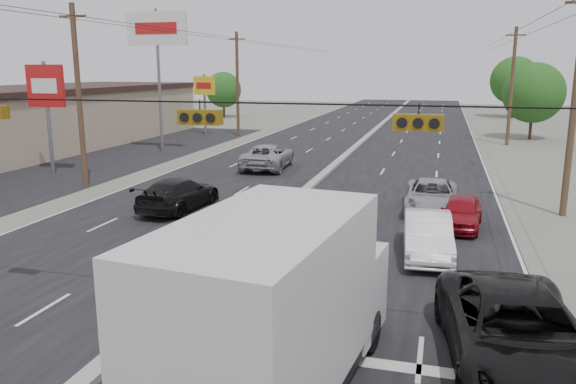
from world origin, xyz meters
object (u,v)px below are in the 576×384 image
(utility_pole_right_b, at_px, (575,103))
(box_truck, at_px, (278,307))
(pole_sign_far, at_px, (204,91))
(tan_sedan, at_px, (231,334))
(black_suv, at_px, (518,336))
(queue_car_b, at_px, (427,236))
(pole_sign_billboard, at_px, (157,38))
(oncoming_near, at_px, (179,194))
(queue_car_a, at_px, (308,205))
(utility_pole_left_b, at_px, (79,95))
(tree_right_far, at_px, (515,81))
(utility_pole_left_c, at_px, (237,84))
(utility_pole_right_c, at_px, (512,86))
(queue_car_c, at_px, (432,197))
(tree_left_far, at_px, (224,90))
(oncoming_far, at_px, (268,157))
(tree_right_mid, at_px, (534,93))
(queue_car_e, at_px, (461,212))
(pole_sign_mid, at_px, (46,92))
(red_sedan, at_px, (267,254))

(utility_pole_right_b, bearing_deg, box_truck, -115.66)
(pole_sign_far, bearing_deg, tan_sedan, -65.69)
(black_suv, relative_size, queue_car_b, 1.40)
(pole_sign_billboard, height_order, oncoming_near, pole_sign_billboard)
(box_truck, relative_size, queue_car_a, 2.20)
(utility_pole_left_b, bearing_deg, tree_right_far, 62.61)
(utility_pole_left_c, distance_m, box_truck, 45.68)
(pole_sign_far, bearing_deg, utility_pole_right_c, 0.00)
(utility_pole_right_c, xyz_separation_m, queue_car_a, (-11.10, -28.55, -4.48))
(box_truck, relative_size, black_suv, 1.25)
(utility_pole_left_c, relative_size, pole_sign_far, 1.67)
(utility_pole_left_b, height_order, queue_car_b, utility_pole_left_b)
(utility_pole_left_b, bearing_deg, utility_pole_left_c, 90.00)
(tree_right_far, distance_m, queue_car_c, 56.81)
(queue_car_a, bearing_deg, queue_car_c, 22.45)
(tree_left_far, bearing_deg, utility_pole_right_c, -30.10)
(oncoming_near, distance_m, oncoming_far, 11.81)
(utility_pole_left_b, height_order, tree_left_far, utility_pole_left_b)
(utility_pole_right_b, xyz_separation_m, oncoming_far, (-16.65, 8.13, -4.29))
(utility_pole_right_c, distance_m, pole_sign_far, 28.51)
(utility_pole_right_c, bearing_deg, queue_car_b, -100.13)
(box_truck, relative_size, queue_car_b, 1.75)
(utility_pole_right_b, bearing_deg, pole_sign_billboard, 154.29)
(utility_pole_left_b, height_order, tree_right_far, utility_pole_left_b)
(pole_sign_far, distance_m, tree_right_mid, 31.40)
(utility_pole_left_c, distance_m, utility_pole_right_b, 35.36)
(box_truck, distance_m, oncoming_far, 26.90)
(queue_car_b, height_order, queue_car_c, queue_car_b)
(tree_right_far, xyz_separation_m, queue_car_e, (-8.04, -58.35, -4.28))
(black_suv, bearing_deg, queue_car_c, 91.96)
(utility_pole_right_b, distance_m, queue_car_e, 7.18)
(tree_right_mid, xyz_separation_m, tan_sedan, (-12.30, -46.39, -3.58))
(tree_left_far, xyz_separation_m, oncoming_far, (17.85, -36.87, -2.90))
(utility_pole_left_c, xyz_separation_m, pole_sign_billboard, (-2.00, -12.00, 3.76))
(utility_pole_left_b, bearing_deg, utility_pole_right_c, 45.00)
(pole_sign_mid, distance_m, box_truck, 29.55)
(pole_sign_far, distance_m, box_truck, 47.03)
(utility_pole_left_c, bearing_deg, red_sedan, -68.25)
(red_sedan, distance_m, queue_car_b, 5.99)
(oncoming_near, bearing_deg, tree_right_far, -104.93)
(pole_sign_billboard, distance_m, oncoming_far, 13.99)
(utility_pole_right_c, height_order, tree_left_far, utility_pole_right_c)
(queue_car_e, bearing_deg, pole_sign_far, 136.14)
(box_truck, bearing_deg, utility_pole_right_c, 85.68)
(pole_sign_far, xyz_separation_m, red_sedan, (17.84, -35.94, -3.64))
(pole_sign_far, bearing_deg, black_suv, -58.20)
(tree_right_mid, relative_size, black_suv, 1.11)
(tree_right_far, bearing_deg, queue_car_a, -104.00)
(tree_right_mid, height_order, tan_sedan, tree_right_mid)
(utility_pole_left_b, xyz_separation_m, pole_sign_mid, (-4.50, 3.00, 0.01))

